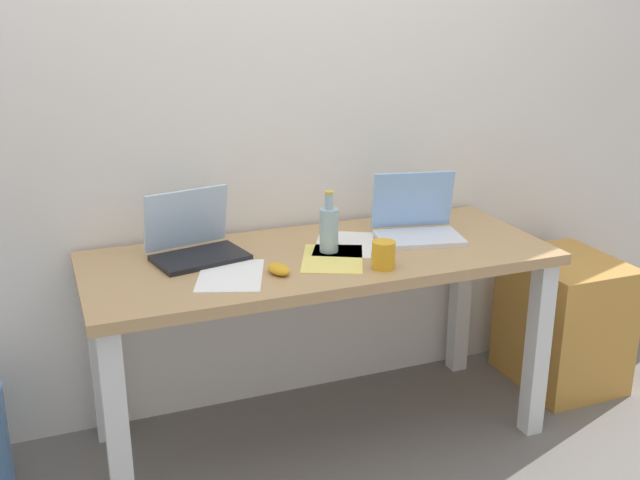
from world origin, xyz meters
name	(u,v)px	position (x,y,z in m)	size (l,w,h in m)	color
ground_plane	(320,433)	(0.00, 0.00, 0.00)	(8.00, 8.00, 0.00)	slate
back_wall	(283,86)	(0.00, 0.40, 1.30)	(5.20, 0.08, 2.60)	silver
desk	(320,281)	(0.00, 0.00, 0.64)	(1.68, 0.68, 0.75)	tan
laptop_left	(195,243)	(-0.43, 0.12, 0.80)	(0.35, 0.29, 0.24)	black
laptop_right	(417,223)	(0.41, 0.04, 0.80)	(0.36, 0.30, 0.24)	silver
beer_bottle	(329,228)	(0.03, 0.00, 0.84)	(0.07, 0.07, 0.23)	#99B7C1
computer_mouse	(279,269)	(-0.20, -0.14, 0.77)	(0.06, 0.10, 0.03)	gold
coffee_mug	(384,255)	(0.15, -0.22, 0.80)	(0.08, 0.08, 0.10)	gold
paper_sheet_center	(333,258)	(0.02, -0.07, 0.75)	(0.21, 0.30, 0.00)	#F4E06B
paper_sheet_front_left	(231,275)	(-0.36, -0.10, 0.75)	(0.21, 0.30, 0.00)	white
paper_sheet_near_back	(344,244)	(0.12, 0.06, 0.75)	(0.21, 0.30, 0.00)	white
filing_cabinet	(563,321)	(1.14, 0.02, 0.28)	(0.40, 0.48, 0.56)	#C68938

